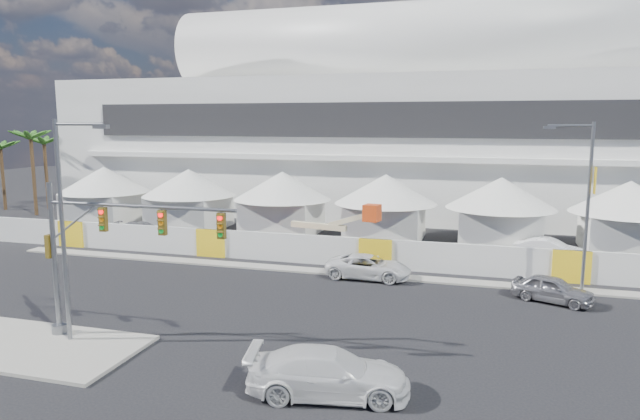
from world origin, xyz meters
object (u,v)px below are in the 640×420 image
(pickup_curb, at_px, (369,267))
(boom_lift, at_px, (312,241))
(traffic_mast, at_px, (93,253))
(sedan_silver, at_px, (552,289))
(lot_car_a, at_px, (549,250))
(streetlight_median, at_px, (67,216))
(pickup_near, at_px, (328,373))
(streetlight_curb, at_px, (584,195))
(lot_car_c, at_px, (142,230))

(pickup_curb, xyz_separation_m, boom_lift, (-5.14, 4.77, 0.37))
(traffic_mast, bearing_deg, boom_lift, 76.37)
(sedan_silver, bearing_deg, lot_car_a, 17.79)
(sedan_silver, distance_m, traffic_mast, 23.39)
(sedan_silver, xyz_separation_m, boom_lift, (-15.62, 6.60, 0.38))
(streetlight_median, xyz_separation_m, boom_lift, (5.23, 18.69, -4.59))
(lot_car_a, relative_size, streetlight_median, 0.49)
(pickup_near, bearing_deg, boom_lift, 7.39)
(pickup_near, xyz_separation_m, streetlight_median, (-12.05, 1.55, 4.84))
(streetlight_median, distance_m, boom_lift, 19.94)
(sedan_silver, height_order, pickup_curb, pickup_curb)
(pickup_curb, height_order, traffic_mast, traffic_mast)
(sedan_silver, bearing_deg, streetlight_curb, -11.95)
(lot_car_a, height_order, lot_car_c, lot_car_a)
(lot_car_a, distance_m, streetlight_curb, 8.99)
(pickup_curb, height_order, streetlight_curb, streetlight_curb)
(traffic_mast, bearing_deg, lot_car_c, 118.66)
(lot_car_c, xyz_separation_m, streetlight_curb, (32.76, -6.35, 4.92))
(lot_car_c, distance_m, boom_lift, 15.67)
(sedan_silver, xyz_separation_m, streetlight_median, (-20.85, -12.09, 4.97))
(traffic_mast, bearing_deg, lot_car_a, 45.93)
(pickup_near, distance_m, streetlight_median, 13.08)
(traffic_mast, distance_m, streetlight_median, 1.93)
(sedan_silver, relative_size, pickup_near, 0.73)
(sedan_silver, distance_m, boom_lift, 16.97)
(pickup_near, relative_size, lot_car_c, 1.23)
(pickup_near, relative_size, lot_car_a, 1.24)
(sedan_silver, height_order, streetlight_curb, streetlight_curb)
(traffic_mast, bearing_deg, pickup_near, -10.28)
(pickup_near, relative_size, boom_lift, 0.71)
(sedan_silver, xyz_separation_m, streetlight_curb, (1.61, 2.37, 4.89))
(pickup_curb, xyz_separation_m, traffic_mast, (-9.55, -13.43, 3.27))
(pickup_near, bearing_deg, lot_car_a, -33.39)
(boom_lift, bearing_deg, pickup_curb, -32.11)
(streetlight_curb, xyz_separation_m, boom_lift, (-17.24, 4.23, -4.51))
(pickup_near, bearing_deg, sedan_silver, -44.07)
(lot_car_a, bearing_deg, pickup_curb, 140.76)
(lot_car_a, height_order, boom_lift, boom_lift)
(traffic_mast, relative_size, streetlight_median, 0.96)
(pickup_curb, relative_size, streetlight_median, 0.55)
(pickup_curb, xyz_separation_m, streetlight_curb, (12.10, 0.54, 4.87))
(sedan_silver, distance_m, pickup_curb, 10.64)
(lot_car_c, distance_m, streetlight_median, 23.74)
(sedan_silver, bearing_deg, boom_lift, 89.39)
(sedan_silver, xyz_separation_m, traffic_mast, (-20.04, -11.60, 3.29))
(lot_car_a, bearing_deg, lot_car_c, 107.26)
(lot_car_c, xyz_separation_m, traffic_mast, (11.11, -20.32, 3.32))
(streetlight_median, relative_size, streetlight_curb, 1.00)
(streetlight_curb, bearing_deg, sedan_silver, -124.26)
(pickup_near, height_order, traffic_mast, traffic_mast)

